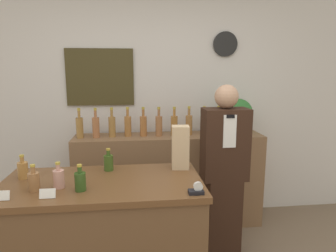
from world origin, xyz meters
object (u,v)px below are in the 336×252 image
Objects in this scene: shopkeeper at (224,173)px; paper_bag at (180,147)px; tape_dispenser at (197,190)px; potted_plant at (238,114)px.

shopkeeper is 0.70m from paper_bag.
paper_bag is at bearing -140.12° from shopkeeper.
shopkeeper is 0.99m from tape_dispenser.
potted_plant is 1.69m from tape_dispenser.
potted_plant is 1.19× the size of paper_bag.
potted_plant is at bearing 51.79° from paper_bag.
potted_plant is 1.29m from paper_bag.
potted_plant reaches higher than tape_dispenser.
shopkeeper is 4.91× the size of paper_bag.
potted_plant is at bearing 61.87° from shopkeeper.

